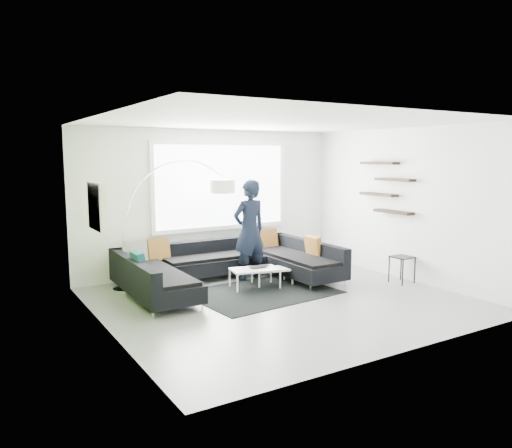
# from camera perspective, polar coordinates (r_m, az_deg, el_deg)

# --- Properties ---
(ground) EXTENTS (5.50, 5.50, 0.00)m
(ground) POSITION_cam_1_polar(r_m,az_deg,el_deg) (8.06, 3.02, -8.70)
(ground) COLOR slate
(ground) RESTS_ON ground
(room_shell) EXTENTS (5.54, 5.04, 2.82)m
(room_shell) POSITION_cam_1_polar(r_m,az_deg,el_deg) (7.94, 2.50, 4.33)
(room_shell) COLOR white
(room_shell) RESTS_ON ground
(sectional_sofa) EXTENTS (3.66, 2.28, 0.79)m
(sectional_sofa) POSITION_cam_1_polar(r_m,az_deg,el_deg) (8.84, -3.01, -4.91)
(sectional_sofa) COLOR black
(sectional_sofa) RESTS_ON ground
(rug) EXTENTS (2.47, 1.89, 0.01)m
(rug) POSITION_cam_1_polar(r_m,az_deg,el_deg) (8.48, 0.68, -7.82)
(rug) COLOR black
(rug) RESTS_ON ground
(coffee_table) EXTENTS (1.16, 0.80, 0.35)m
(coffee_table) POSITION_cam_1_polar(r_m,az_deg,el_deg) (8.86, 0.88, -6.02)
(coffee_table) COLOR silver
(coffee_table) RESTS_ON ground
(arc_lamp) EXTENTS (2.16, 1.03, 2.22)m
(arc_lamp) POSITION_cam_1_polar(r_m,az_deg,el_deg) (8.66, -14.99, -0.30)
(arc_lamp) COLOR silver
(arc_lamp) RESTS_ON ground
(side_table) EXTENTS (0.36, 0.36, 0.49)m
(side_table) POSITION_cam_1_polar(r_m,az_deg,el_deg) (9.45, 16.33, -5.02)
(side_table) COLOR black
(side_table) RESTS_ON ground
(person) EXTENTS (0.76, 0.57, 1.86)m
(person) POSITION_cam_1_polar(r_m,az_deg,el_deg) (9.19, -0.77, -0.71)
(person) COLOR black
(person) RESTS_ON ground
(laptop) EXTENTS (0.39, 0.25, 0.03)m
(laptop) POSITION_cam_1_polar(r_m,az_deg,el_deg) (8.72, 0.55, -4.97)
(laptop) COLOR black
(laptop) RESTS_ON coffee_table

